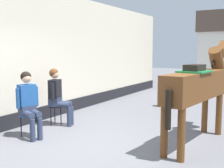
% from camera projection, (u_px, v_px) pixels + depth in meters
% --- Properties ---
extents(ground_plane, '(40.00, 40.00, 0.00)m').
position_uv_depth(ground_plane, '(156.00, 115.00, 8.08)').
color(ground_plane, slate).
extents(pub_facade_wall, '(0.34, 14.00, 3.40)m').
position_uv_depth(pub_facade_wall, '(50.00, 61.00, 7.88)').
color(pub_facade_wall, beige).
rests_on(pub_facade_wall, ground_plane).
extents(seated_visitor_near, '(0.61, 0.49, 1.39)m').
position_uv_depth(seated_visitor_near, '(28.00, 101.00, 5.95)').
color(seated_visitor_near, '#194C99').
rests_on(seated_visitor_near, ground_plane).
extents(seated_visitor_far, '(0.61, 0.49, 1.39)m').
position_uv_depth(seated_visitor_far, '(58.00, 94.00, 6.93)').
color(seated_visitor_far, black).
rests_on(seated_visitor_far, ground_plane).
extents(saddled_horse_center, '(0.72, 2.99, 2.06)m').
position_uv_depth(saddled_horse_center, '(199.00, 85.00, 5.54)').
color(saddled_horse_center, brown).
rests_on(saddled_horse_center, ground_plane).
extents(spare_stool_white, '(0.32, 0.32, 0.46)m').
position_uv_depth(spare_stool_white, '(163.00, 94.00, 9.27)').
color(spare_stool_white, white).
rests_on(spare_stool_white, ground_plane).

